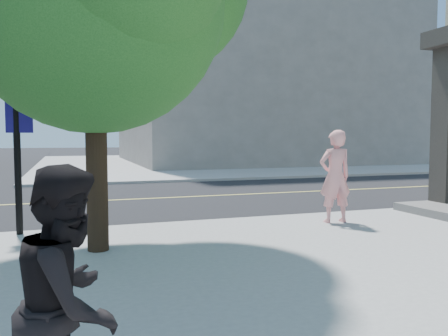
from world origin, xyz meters
name	(u,v)px	position (x,y,z in m)	size (l,w,h in m)	color
ground	(18,237)	(0.00, 0.00, 0.00)	(140.00, 140.00, 0.00)	black
road_ew	(34,204)	(0.00, 4.50, 0.01)	(140.00, 9.00, 0.01)	black
sidewalk_ne	(251,161)	(13.50, 21.50, 0.06)	(29.00, 25.00, 0.12)	gray
filler_ne	(255,65)	(14.00, 22.00, 7.12)	(18.00, 16.00, 14.00)	slate
man_on_phone	(335,176)	(6.15, -1.14, 1.08)	(0.70, 0.46, 1.91)	pink
pedestrian	(70,305)	(0.92, -6.58, 0.94)	(0.79, 0.62, 1.63)	black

